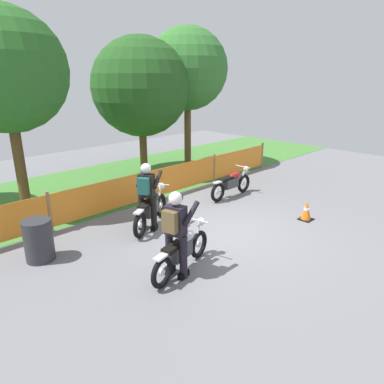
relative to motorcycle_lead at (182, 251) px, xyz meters
The scene contains 13 objects.
ground 2.06m from the motorcycle_lead, 16.41° to the left, with size 24.00×24.00×0.02m, color slate.
grass_verge 6.48m from the motorcycle_lead, 72.68° to the left, with size 24.00×5.25×0.01m, color #427A33.
barrier_fence 4.04m from the motorcycle_lead, 61.51° to the left, with size 11.99×0.08×1.05m.
tree_near_left 6.47m from the motorcycle_lead, 99.72° to the left, with size 3.13×3.13×5.34m.
tree_near_right 7.89m from the motorcycle_lead, 58.39° to the left, with size 3.57×3.57×5.05m.
tree_rightmost 9.25m from the motorcycle_lead, 45.14° to the left, with size 3.22×3.22×5.53m.
motorcycle_lead is the anchor object (origin of this frame).
motorcycle_trailing 4.65m from the motorcycle_lead, 27.16° to the left, with size 1.90×0.56×0.90m.
motorcycle_third 2.32m from the motorcycle_lead, 66.59° to the left, with size 1.80×1.10×0.95m.
rider_lead 0.56m from the motorcycle_lead, 165.97° to the right, with size 0.75×0.64×1.69m.
rider_third 2.21m from the motorcycle_lead, 70.07° to the left, with size 0.79×0.71×1.69m.
traffic_cone 4.11m from the motorcycle_lead, ahead, with size 0.32×0.32×0.53m.
spare_drum 2.99m from the motorcycle_lead, 126.90° to the left, with size 0.58×0.58×0.88m, color #2D2D33.
Camera 1 is at (-5.99, -4.94, 3.62)m, focal length 32.33 mm.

